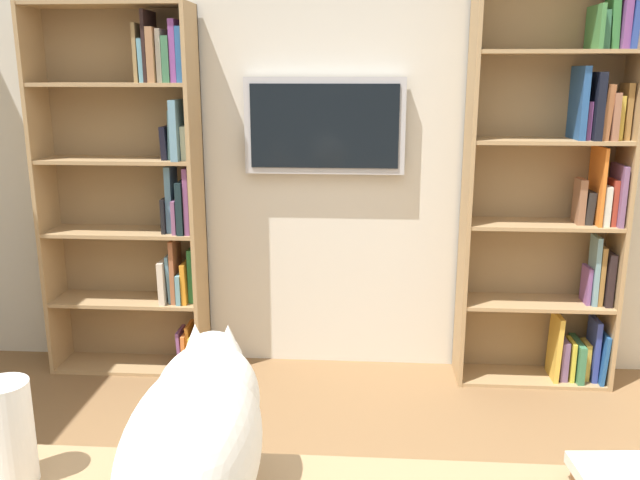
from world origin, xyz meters
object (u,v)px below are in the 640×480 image
paper_towel_roll (9,433)px  bookshelf_right (140,191)px  desk_book_stack (618,480)px  bookshelf_left (562,184)px  cat (197,437)px  wall_mounted_tv (325,126)px

paper_towel_roll → bookshelf_right: bearing=-78.7°
bookshelf_right → desk_book_stack: 2.85m
bookshelf_left → desk_book_stack: bearing=78.1°
bookshelf_right → cat: 2.49m
cat → desk_book_stack: bearing=-172.0°
bookshelf_left → paper_towel_roll: 2.89m
bookshelf_right → wall_mounted_tv: 1.07m
wall_mounted_tv → cat: 2.45m
paper_towel_roll → desk_book_stack: (-1.35, -0.04, -0.08)m
cat → paper_towel_roll: cat is taller
bookshelf_left → wall_mounted_tv: size_ratio=2.56×
wall_mounted_tv → paper_towel_roll: size_ratio=3.53×
paper_towel_roll → desk_book_stack: size_ratio=1.23×
bookshelf_left → paper_towel_roll: bearing=50.9°
wall_mounted_tv → bookshelf_left: bearing=176.2°
cat → paper_towel_roll: bearing=-10.9°
bookshelf_left → paper_towel_roll: size_ratio=9.04×
bookshelf_right → paper_towel_roll: (-0.45, 2.23, -0.15)m
desk_book_stack → cat: bearing=8.0°
bookshelf_left → bookshelf_right: (2.26, -0.00, -0.07)m
bookshelf_left → bookshelf_right: bookshelf_left is taller
bookshelf_right → paper_towel_roll: bookshelf_right is taller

